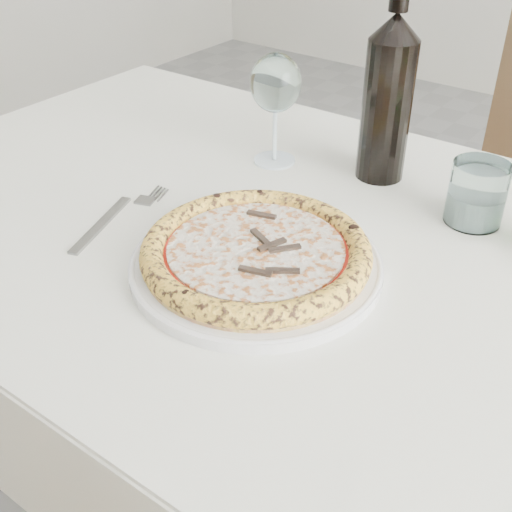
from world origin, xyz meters
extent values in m
cube|color=brown|center=(-0.07, 0.15, 0.73)|extent=(1.35, 0.78, 0.04)
cube|color=white|center=(-0.07, 0.15, 0.75)|extent=(1.41, 0.84, 0.01)
cube|color=white|center=(-0.07, 0.56, 0.64)|extent=(1.39, 0.01, 0.22)
cube|color=white|center=(-0.07, -0.26, 0.64)|extent=(1.39, 0.01, 0.22)
cube|color=white|center=(-0.77, 0.15, 0.64)|extent=(0.01, 0.82, 0.22)
cylinder|color=brown|center=(-0.68, 0.47, 0.35)|extent=(0.06, 0.06, 0.71)
cube|color=brown|center=(0.01, 0.88, 0.45)|extent=(0.49, 0.49, 0.04)
cylinder|color=brown|center=(0.12, 0.67, 0.21)|extent=(0.04, 0.04, 0.43)
cylinder|color=brown|center=(-0.10, 1.09, 0.21)|extent=(0.04, 0.04, 0.43)
cylinder|color=brown|center=(-0.20, 0.77, 0.21)|extent=(0.04, 0.04, 0.43)
cylinder|color=white|center=(-0.07, 0.05, 0.76)|extent=(0.31, 0.31, 0.01)
torus|color=white|center=(-0.07, 0.05, 0.77)|extent=(0.31, 0.31, 0.01)
cylinder|color=tan|center=(-0.07, 0.05, 0.78)|extent=(0.28, 0.28, 0.01)
torus|color=gold|center=(-0.07, 0.05, 0.78)|extent=(0.28, 0.28, 0.03)
cylinder|color=#B80F00|center=(-0.07, 0.05, 0.78)|extent=(0.24, 0.24, 0.00)
cylinder|color=white|center=(-0.07, 0.05, 0.79)|extent=(0.22, 0.22, 0.00)
cube|color=black|center=(-0.04, 0.05, 0.79)|extent=(0.04, 0.01, 0.00)
cube|color=black|center=(-0.05, 0.09, 0.79)|extent=(0.03, 0.04, 0.00)
cube|color=black|center=(-0.10, 0.11, 0.79)|extent=(0.03, 0.04, 0.00)
cube|color=black|center=(-0.10, 0.05, 0.79)|extent=(0.04, 0.01, 0.00)
cube|color=black|center=(-0.09, 0.01, 0.79)|extent=(0.03, 0.04, 0.00)
cube|color=black|center=(-0.04, -0.01, 0.79)|extent=(0.03, 0.04, 0.00)
cube|color=slate|center=(-0.30, 0.00, 0.76)|extent=(0.07, 0.15, 0.00)
cube|color=slate|center=(-0.30, 0.10, 0.76)|extent=(0.03, 0.03, 0.00)
cylinder|color=slate|center=(-0.31, 0.13, 0.76)|extent=(0.00, 0.04, 0.00)
cylinder|color=slate|center=(-0.31, 0.13, 0.76)|extent=(0.00, 0.04, 0.00)
cylinder|color=slate|center=(-0.30, 0.13, 0.76)|extent=(0.00, 0.04, 0.00)
cylinder|color=slate|center=(-0.29, 0.13, 0.76)|extent=(0.00, 0.04, 0.00)
cylinder|color=white|center=(-0.23, 0.32, 0.76)|extent=(0.07, 0.07, 0.00)
cylinder|color=white|center=(-0.23, 0.32, 0.81)|extent=(0.01, 0.01, 0.09)
ellipsoid|color=silver|center=(-0.23, 0.32, 0.89)|extent=(0.08, 0.08, 0.09)
cylinder|color=silver|center=(0.10, 0.33, 0.80)|extent=(0.08, 0.08, 0.09)
cylinder|color=silver|center=(0.10, 0.33, 0.78)|extent=(0.07, 0.07, 0.04)
cylinder|color=black|center=(-0.07, 0.38, 0.86)|extent=(0.07, 0.07, 0.21)
cone|color=black|center=(-0.07, 0.38, 0.99)|extent=(0.07, 0.07, 0.04)
camera|label=1|loc=(0.33, -0.47, 1.22)|focal=45.00mm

